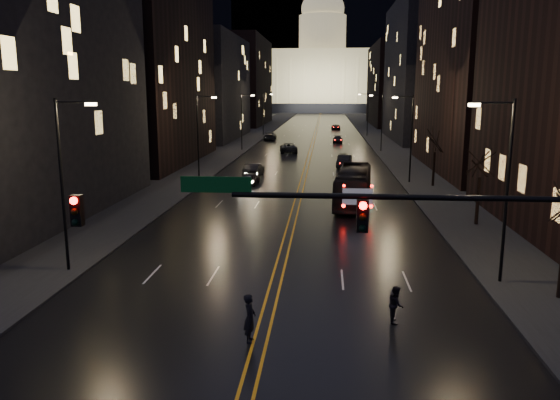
% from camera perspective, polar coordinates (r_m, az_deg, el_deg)
% --- Properties ---
extents(ground, '(900.00, 900.00, 0.00)m').
position_cam_1_polar(ground, '(18.94, -3.12, -18.20)').
color(ground, black).
rests_on(ground, ground).
extents(road, '(20.00, 320.00, 0.02)m').
position_cam_1_polar(road, '(146.64, 3.89, 7.61)').
color(road, black).
rests_on(road, ground).
extents(sidewalk_left, '(8.00, 320.00, 0.16)m').
position_cam_1_polar(sidewalk_left, '(147.52, -1.60, 7.68)').
color(sidewalk_left, black).
rests_on(sidewalk_left, ground).
extents(sidewalk_right, '(8.00, 320.00, 0.16)m').
position_cam_1_polar(sidewalk_right, '(147.08, 9.40, 7.53)').
color(sidewalk_right, black).
rests_on(sidewalk_right, ground).
extents(center_line, '(0.62, 320.00, 0.01)m').
position_cam_1_polar(center_line, '(146.64, 3.89, 7.62)').
color(center_line, orange).
rests_on(center_line, road).
extents(building_left_near, '(12.00, 28.00, 22.00)m').
position_cam_1_polar(building_left_near, '(44.91, -27.21, 12.22)').
color(building_left_near, black).
rests_on(building_left_near, ground).
extents(building_left_mid, '(12.00, 30.00, 28.00)m').
position_cam_1_polar(building_left_mid, '(74.25, -14.01, 14.57)').
color(building_left_mid, black).
rests_on(building_left_mid, ground).
extents(building_left_far, '(12.00, 34.00, 20.00)m').
position_cam_1_polar(building_left_far, '(110.81, -7.53, 11.54)').
color(building_left_far, black).
rests_on(building_left_far, ground).
extents(building_left_dist, '(12.00, 40.00, 24.00)m').
position_cam_1_polar(building_left_dist, '(158.08, -3.79, 12.23)').
color(building_left_dist, black).
rests_on(building_left_dist, ground).
extents(building_right_tall, '(12.00, 30.00, 38.00)m').
position_cam_1_polar(building_right_tall, '(69.57, 21.45, 18.54)').
color(building_right_tall, black).
rests_on(building_right_tall, ground).
extents(building_right_mid, '(12.00, 34.00, 26.00)m').
position_cam_1_polar(building_right_mid, '(109.98, 14.93, 12.83)').
color(building_right_mid, black).
rests_on(building_right_mid, ground).
extents(building_right_dist, '(12.00, 40.00, 22.00)m').
position_cam_1_polar(building_right_dist, '(157.44, 11.84, 11.66)').
color(building_right_dist, black).
rests_on(building_right_dist, ground).
extents(mountain_ridge, '(520.00, 60.00, 130.00)m').
position_cam_1_polar(mountain_ridge, '(401.98, 10.71, 19.05)').
color(mountain_ridge, black).
rests_on(mountain_ridge, ground).
extents(capitol, '(90.00, 50.00, 58.50)m').
position_cam_1_polar(capitol, '(266.45, 4.39, 12.93)').
color(capitol, black).
rests_on(capitol, ground).
extents(traffic_signal, '(17.29, 0.45, 7.00)m').
position_cam_1_polar(traffic_signal, '(17.23, 16.58, -3.35)').
color(traffic_signal, black).
rests_on(traffic_signal, ground).
extents(streetlamp_right_near, '(2.13, 0.25, 9.00)m').
position_cam_1_polar(streetlamp_right_near, '(27.97, 22.35, 1.73)').
color(streetlamp_right_near, black).
rests_on(streetlamp_right_near, ground).
extents(streetlamp_left_near, '(2.13, 0.25, 9.00)m').
position_cam_1_polar(streetlamp_left_near, '(29.73, -21.56, 2.31)').
color(streetlamp_left_near, black).
rests_on(streetlamp_left_near, ground).
extents(streetlamp_right_mid, '(2.13, 0.25, 9.00)m').
position_cam_1_polar(streetlamp_right_mid, '(57.11, 13.39, 6.73)').
color(streetlamp_right_mid, black).
rests_on(streetlamp_right_mid, ground).
extents(streetlamp_left_mid, '(2.13, 0.25, 9.00)m').
position_cam_1_polar(streetlamp_left_mid, '(58.00, -8.41, 6.97)').
color(streetlamp_left_mid, black).
rests_on(streetlamp_left_mid, ground).
extents(streetlamp_right_far, '(2.13, 0.25, 9.00)m').
position_cam_1_polar(streetlamp_right_far, '(86.84, 10.49, 8.30)').
color(streetlamp_right_far, black).
rests_on(streetlamp_right_far, ground).
extents(streetlamp_left_far, '(2.13, 0.25, 9.00)m').
position_cam_1_polar(streetlamp_left_far, '(87.42, -3.92, 8.48)').
color(streetlamp_left_far, black).
rests_on(streetlamp_left_far, ground).
extents(streetlamp_right_dist, '(2.13, 0.25, 9.00)m').
position_cam_1_polar(streetlamp_right_dist, '(116.71, 9.06, 9.06)').
color(streetlamp_right_dist, black).
rests_on(streetlamp_right_dist, ground).
extents(streetlamp_left_dist, '(2.13, 0.25, 9.00)m').
position_cam_1_polar(streetlamp_left_dist, '(117.14, -1.69, 9.20)').
color(streetlamp_left_dist, black).
rests_on(streetlamp_left_dist, ground).
extents(tree_right_mid, '(2.40, 2.40, 6.65)m').
position_cam_1_polar(tree_right_mid, '(40.06, 20.21, 3.72)').
color(tree_right_mid, black).
rests_on(tree_right_mid, ground).
extents(tree_right_far, '(2.40, 2.40, 6.65)m').
position_cam_1_polar(tree_right_far, '(55.57, 15.91, 5.91)').
color(tree_right_far, black).
rests_on(tree_right_far, ground).
extents(bus, '(3.66, 11.35, 3.11)m').
position_cam_1_polar(bus, '(45.99, 7.68, 1.46)').
color(bus, black).
rests_on(bus, ground).
extents(oncoming_car_a, '(1.82, 4.02, 1.34)m').
position_cam_1_polar(oncoming_car_a, '(55.17, -3.21, 2.25)').
color(oncoming_car_a, black).
rests_on(oncoming_car_a, ground).
extents(oncoming_car_b, '(1.96, 4.71, 1.51)m').
position_cam_1_polar(oncoming_car_b, '(60.59, -2.76, 3.15)').
color(oncoming_car_b, black).
rests_on(oncoming_car_b, ground).
extents(oncoming_car_c, '(3.15, 5.69, 1.51)m').
position_cam_1_polar(oncoming_car_c, '(84.73, 0.90, 5.48)').
color(oncoming_car_c, black).
rests_on(oncoming_car_c, ground).
extents(oncoming_car_d, '(2.36, 5.60, 1.61)m').
position_cam_1_polar(oncoming_car_d, '(107.06, -1.05, 6.72)').
color(oncoming_car_d, black).
rests_on(oncoming_car_d, ground).
extents(receding_car_a, '(2.13, 4.73, 1.51)m').
position_cam_1_polar(receding_car_a, '(68.77, 6.72, 4.05)').
color(receding_car_a, black).
rests_on(receding_car_a, ground).
extents(receding_car_b, '(1.80, 3.99, 1.33)m').
position_cam_1_polar(receding_car_b, '(72.96, 6.60, 4.39)').
color(receding_car_b, black).
rests_on(receding_car_b, ground).
extents(receding_car_c, '(1.85, 4.42, 1.28)m').
position_cam_1_polar(receding_car_c, '(101.33, 6.05, 6.30)').
color(receding_car_c, black).
rests_on(receding_car_c, ground).
extents(receding_car_d, '(2.26, 4.80, 1.33)m').
position_cam_1_polar(receding_car_d, '(137.00, 5.85, 7.60)').
color(receding_car_d, black).
rests_on(receding_car_d, ground).
extents(pedestrian_a, '(0.48, 0.71, 1.89)m').
position_cam_1_polar(pedestrian_a, '(20.99, -3.18, -12.23)').
color(pedestrian_a, black).
rests_on(pedestrian_a, ground).
extents(pedestrian_b, '(0.47, 0.78, 1.55)m').
position_cam_1_polar(pedestrian_b, '(23.16, 12.03, -10.62)').
color(pedestrian_b, black).
rests_on(pedestrian_b, ground).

